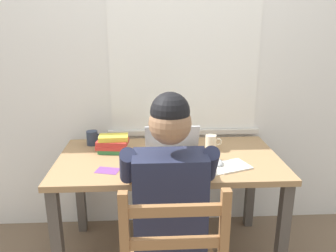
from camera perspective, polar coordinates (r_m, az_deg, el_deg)
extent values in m
cube|color=silver|center=(2.41, -0.46, 11.75)|extent=(6.00, 0.04, 2.60)
cube|color=white|center=(2.40, 2.86, 10.77)|extent=(1.06, 0.01, 0.98)
cube|color=beige|center=(2.50, 2.70, -0.96)|extent=(1.12, 0.06, 0.04)
cube|color=#9E7A51|center=(2.11, 0.13, -5.77)|extent=(1.39, 0.74, 0.03)
cube|color=#4C4742|center=(2.08, -18.37, -18.51)|extent=(0.06, 0.06, 0.68)
cube|color=#4C4742|center=(2.14, 18.95, -17.37)|extent=(0.06, 0.06, 0.68)
cube|color=#4C4742|center=(2.61, -14.78, -10.45)|extent=(0.06, 0.06, 0.68)
cube|color=#4C4742|center=(2.66, 13.91, -9.81)|extent=(0.06, 0.06, 0.68)
cube|color=#232842|center=(1.62, 0.33, -13.10)|extent=(0.34, 0.20, 0.50)
sphere|color=#936B4C|center=(1.46, 0.36, 0.45)|extent=(0.19, 0.19, 0.19)
sphere|color=black|center=(1.45, 0.36, 2.43)|extent=(0.17, 0.17, 0.17)
cube|color=black|center=(1.53, 0.17, 2.54)|extent=(0.13, 0.10, 0.01)
cylinder|color=#38383D|center=(1.92, -2.85, -16.64)|extent=(0.13, 0.40, 0.13)
cylinder|color=#38383D|center=(1.92, 2.74, -16.48)|extent=(0.13, 0.40, 0.13)
cylinder|color=#38383D|center=(2.21, -2.79, -18.73)|extent=(0.10, 0.10, 0.46)
cylinder|color=#38383D|center=(2.22, 2.12, -18.59)|extent=(0.10, 0.10, 0.46)
cylinder|color=#232842|center=(1.63, -6.94, -6.87)|extent=(0.10, 0.25, 0.25)
cylinder|color=#936B4C|center=(1.88, -6.39, -6.68)|extent=(0.07, 0.28, 0.07)
sphere|color=#936B4C|center=(2.01, -5.89, -5.08)|extent=(0.08, 0.08, 0.08)
cylinder|color=#232842|center=(1.65, 7.15, -6.57)|extent=(0.10, 0.25, 0.25)
cylinder|color=#936B4C|center=(1.89, 5.85, -6.43)|extent=(0.07, 0.28, 0.07)
sphere|color=#936B4C|center=(2.02, 4.97, -4.87)|extent=(0.08, 0.08, 0.08)
cube|color=olive|center=(1.39, 9.46, -19.49)|extent=(0.04, 0.04, 0.48)
cube|color=olive|center=(1.37, -7.36, -20.10)|extent=(0.04, 0.04, 0.48)
cube|color=olive|center=(1.35, 1.14, -19.31)|extent=(0.36, 0.02, 0.04)
cube|color=olive|center=(1.27, 1.18, -14.23)|extent=(0.36, 0.02, 0.04)
cube|color=#ADAFB2|center=(1.95, 0.97, -7.03)|extent=(0.33, 0.23, 0.02)
cube|color=silver|center=(1.94, 0.98, -6.77)|extent=(0.29, 0.17, 0.00)
cube|color=#ADAFB2|center=(2.05, 0.69, -2.45)|extent=(0.33, 0.09, 0.21)
cube|color=silver|center=(2.05, 0.69, -2.45)|extent=(0.29, 0.08, 0.18)
ellipsoid|color=#ADAFB2|center=(2.00, 8.53, -6.24)|extent=(0.06, 0.10, 0.03)
cylinder|color=beige|center=(2.22, 7.31, -2.85)|extent=(0.07, 0.07, 0.10)
torus|color=beige|center=(2.23, 8.54, -2.69)|extent=(0.05, 0.01, 0.05)
cylinder|color=#2D384C|center=(2.36, -12.82, -2.00)|extent=(0.08, 0.08, 0.10)
torus|color=#2D384C|center=(2.35, -11.62, -1.87)|extent=(0.05, 0.01, 0.05)
cube|color=#38844C|center=(2.23, -9.50, -3.89)|extent=(0.18, 0.17, 0.03)
cube|color=#BC332D|center=(2.21, -9.77, -3.41)|extent=(0.19, 0.14, 0.02)
cube|color=#BC332D|center=(2.20, -9.43, -2.72)|extent=(0.21, 0.15, 0.03)
cube|color=gold|center=(2.19, -9.30, -1.98)|extent=(0.19, 0.11, 0.03)
cube|color=white|center=(2.27, 0.19, -3.31)|extent=(0.16, 0.12, 0.03)
cube|color=gold|center=(2.26, 0.22, -2.68)|extent=(0.16, 0.15, 0.02)
cube|color=white|center=(1.93, 5.73, -7.50)|extent=(0.30, 0.27, 0.01)
cube|color=silver|center=(2.00, 10.77, -6.73)|extent=(0.24, 0.22, 0.01)
cube|color=#7A4293|center=(1.95, -10.29, -7.50)|extent=(0.15, 0.12, 0.00)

